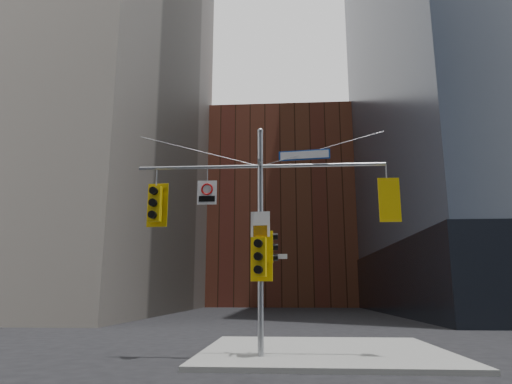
# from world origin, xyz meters

# --- Properties ---
(ground) EXTENTS (160.00, 160.00, 0.00)m
(ground) POSITION_xyz_m (0.00, 0.00, 0.00)
(ground) COLOR black
(ground) RESTS_ON ground
(sidewalk_corner) EXTENTS (8.00, 8.00, 0.15)m
(sidewalk_corner) POSITION_xyz_m (2.00, 4.00, 0.07)
(sidewalk_corner) COLOR gray
(sidewalk_corner) RESTS_ON ground
(brick_midrise) EXTENTS (26.00, 20.00, 28.00)m
(brick_midrise) POSITION_xyz_m (0.00, 58.00, 14.00)
(brick_midrise) COLOR brown
(brick_midrise) RESTS_ON ground
(signal_assembly) EXTENTS (8.00, 0.80, 7.30)m
(signal_assembly) POSITION_xyz_m (0.00, 1.99, 4.42)
(signal_assembly) COLOR #919599
(signal_assembly) RESTS_ON ground
(traffic_light_west_arm) EXTENTS (0.69, 0.57, 1.44)m
(traffic_light_west_arm) POSITION_xyz_m (-3.41, 2.01, 4.80)
(traffic_light_west_arm) COLOR #DEB60B
(traffic_light_west_arm) RESTS_ON ground
(traffic_light_east_arm) EXTENTS (0.66, 0.52, 1.38)m
(traffic_light_east_arm) POSITION_xyz_m (4.00, 1.99, 4.80)
(traffic_light_east_arm) COLOR #DEB60B
(traffic_light_east_arm) RESTS_ON ground
(traffic_light_pole_side) EXTENTS (0.37, 0.32, 0.98)m
(traffic_light_pole_side) POSITION_xyz_m (0.32, 2.00, 3.39)
(traffic_light_pole_side) COLOR #DEB60B
(traffic_light_pole_side) RESTS_ON ground
(traffic_light_pole_front) EXTENTS (0.69, 0.61, 1.45)m
(traffic_light_pole_front) POSITION_xyz_m (0.00, 1.73, 3.06)
(traffic_light_pole_front) COLOR #DEB60B
(traffic_light_pole_front) RESTS_ON ground
(street_sign_blade) EXTENTS (1.65, 0.25, 0.32)m
(street_sign_blade) POSITION_xyz_m (1.43, 2.00, 6.35)
(street_sign_blade) COLOR #113D9C
(street_sign_blade) RESTS_ON ground
(regulatory_sign_arm) EXTENTS (0.63, 0.06, 0.78)m
(regulatory_sign_arm) POSITION_xyz_m (-1.72, 1.97, 5.18)
(regulatory_sign_arm) COLOR silver
(regulatory_sign_arm) RESTS_ON ground
(regulatory_sign_pole) EXTENTS (0.61, 0.11, 0.79)m
(regulatory_sign_pole) POSITION_xyz_m (0.00, 1.88, 4.07)
(regulatory_sign_pole) COLOR silver
(regulatory_sign_pole) RESTS_ON ground
(street_blade_ew) EXTENTS (0.76, 0.10, 0.15)m
(street_blade_ew) POSITION_xyz_m (0.45, 2.00, 3.09)
(street_blade_ew) COLOR silver
(street_blade_ew) RESTS_ON ground
(street_blade_ns) EXTENTS (0.10, 0.77, 0.15)m
(street_blade_ns) POSITION_xyz_m (0.00, 2.45, 2.87)
(street_blade_ns) COLOR #145926
(street_blade_ns) RESTS_ON ground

